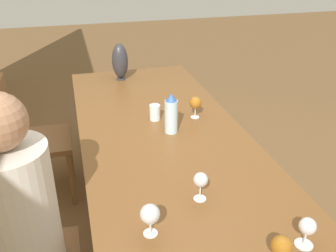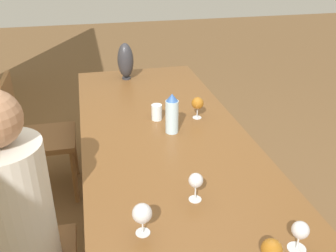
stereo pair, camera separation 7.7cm
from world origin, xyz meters
The scene contains 12 objects.
ground_plane centered at (0.00, 0.00, 0.00)m, with size 14.00×14.00×0.00m, color brown.
dining_table centered at (0.00, 0.00, 0.66)m, with size 2.59×0.98×0.72m.
water_bottle centered at (0.05, -0.05, 0.84)m, with size 0.08×0.08×0.25m.
water_tumbler centered at (0.24, 0.01, 0.77)m, with size 0.07×0.07×0.10m.
vase centered at (1.06, 0.10, 0.88)m, with size 0.13×0.13×0.30m.
wine_glass_0 centered at (-1.06, -0.14, 0.82)m, with size 0.08×0.08×0.14m.
wine_glass_1 centered at (-0.61, 0.00, 0.82)m, with size 0.07×0.07×0.14m.
wine_glass_2 centered at (-0.99, -0.29, 0.81)m, with size 0.07×0.07×0.13m.
wine_glass_3 centered at (0.21, -0.26, 0.82)m, with size 0.08×0.08×0.14m.
wine_glass_4 centered at (-0.77, 0.26, 0.82)m, with size 0.08×0.08×0.14m.
chair_far centered at (0.64, 0.84, 0.51)m, with size 0.44×0.44×0.93m.
person_near centered at (-0.58, 0.76, 0.71)m, with size 0.32×0.32×1.30m.
Camera 1 is at (-1.89, 0.49, 1.78)m, focal length 40.00 mm.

